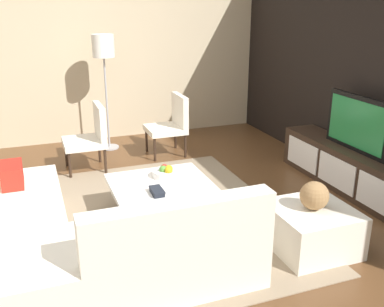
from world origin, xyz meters
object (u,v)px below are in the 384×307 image
(television, at_px, (358,124))
(accent_chair_far, at_px, (172,122))
(floor_lamp, at_px, (104,53))
(fruit_bowl, at_px, (166,172))
(media_console, at_px, (352,170))
(coffee_table, at_px, (162,200))
(accent_chair_near, at_px, (91,134))
(ottoman, at_px, (311,229))
(decorative_ball, at_px, (314,196))
(sectional_couch, at_px, (68,238))
(book_stack, at_px, (157,191))

(television, distance_m, accent_chair_far, 2.57)
(floor_lamp, bearing_deg, fruit_bowl, 4.77)
(media_console, relative_size, coffee_table, 2.23)
(accent_chair_near, relative_size, ottoman, 1.24)
(media_console, height_order, floor_lamp, floor_lamp)
(media_console, distance_m, ottoman, 1.54)
(ottoman, xyz_separation_m, decorative_ball, (0.00, 0.00, 0.33))
(media_console, height_order, television, television)
(accent_chair_far, bearing_deg, media_console, 39.05)
(media_console, bearing_deg, sectional_couch, -81.53)
(sectional_couch, relative_size, accent_chair_far, 2.62)
(coffee_table, bearing_deg, television, 87.51)
(sectional_couch, xyz_separation_m, fruit_bowl, (-0.77, 1.09, 0.14))
(floor_lamp, bearing_deg, sectional_couch, -16.32)
(accent_chair_far, bearing_deg, decorative_ball, 7.79)
(floor_lamp, distance_m, fruit_bowl, 2.52)
(media_console, bearing_deg, accent_chair_near, -122.89)
(television, relative_size, fruit_bowl, 3.52)
(decorative_ball, bearing_deg, media_console, 127.78)
(ottoman, height_order, book_stack, book_stack)
(sectional_couch, xyz_separation_m, ottoman, (0.45, 2.07, -0.08))
(television, distance_m, floor_lamp, 3.57)
(accent_chair_near, xyz_separation_m, book_stack, (1.90, 0.34, -0.08))
(book_stack, bearing_deg, accent_chair_far, 158.41)
(sectional_couch, bearing_deg, ottoman, 77.66)
(television, height_order, book_stack, television)
(coffee_table, height_order, fruit_bowl, fruit_bowl)
(accent_chair_near, bearing_deg, television, 58.98)
(television, xyz_separation_m, sectional_couch, (0.49, -3.29, -0.53))
(accent_chair_near, height_order, book_stack, accent_chair_near)
(television, height_order, ottoman, television)
(television, distance_m, ottoman, 1.66)
(floor_lamp, bearing_deg, accent_chair_near, -24.34)
(coffee_table, bearing_deg, decorative_ball, 45.99)
(television, relative_size, accent_chair_near, 1.13)
(sectional_couch, relative_size, ottoman, 3.25)
(coffee_table, bearing_deg, accent_chair_far, 159.08)
(coffee_table, xyz_separation_m, ottoman, (1.04, 1.08, -0.00))
(television, bearing_deg, decorative_ball, -52.23)
(coffee_table, distance_m, ottoman, 1.50)
(accent_chair_far, xyz_separation_m, decorative_ball, (2.94, 0.35, 0.04))
(sectional_couch, xyz_separation_m, accent_chair_near, (-2.27, 0.54, 0.20))
(media_console, distance_m, sectional_couch, 3.32)
(accent_chair_far, height_order, book_stack, accent_chair_far)
(media_console, distance_m, television, 0.57)
(ottoman, bearing_deg, television, 127.77)
(media_console, bearing_deg, television, 90.00)
(television, height_order, fruit_bowl, television)
(accent_chair_far, bearing_deg, fruit_bowl, -18.99)
(television, height_order, decorative_ball, television)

